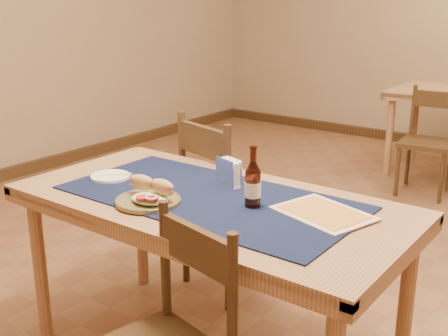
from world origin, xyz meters
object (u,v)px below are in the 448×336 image
Objects in this scene: main_table at (209,217)px; napkin_holder at (229,173)px; chair_main_far at (228,200)px; beer_bottle at (253,184)px; sandwich_plate at (149,196)px.

main_table is 0.22m from napkin_holder.
chair_main_far is 0.84m from beer_bottle.
beer_bottle is at bearing -33.50° from napkin_holder.
beer_bottle is (0.52, -0.55, 0.34)m from chair_main_far.
beer_bottle is (0.34, 0.21, 0.06)m from sandwich_plate.
napkin_holder is (-0.22, 0.14, -0.03)m from beer_bottle.
beer_bottle reaches higher than napkin_holder.
beer_bottle is at bearing 31.88° from sandwich_plate.
beer_bottle is at bearing -46.66° from chair_main_far.
chair_main_far is (-0.32, 0.57, -0.17)m from main_table.
sandwich_plate is 1.79× the size of napkin_holder.
chair_main_far is 4.09× the size of beer_bottle.
napkin_holder is (0.12, 0.35, 0.03)m from sandwich_plate.
napkin_holder is (-0.02, 0.16, 0.14)m from main_table.
chair_main_far is at bearing 133.34° from beer_bottle.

